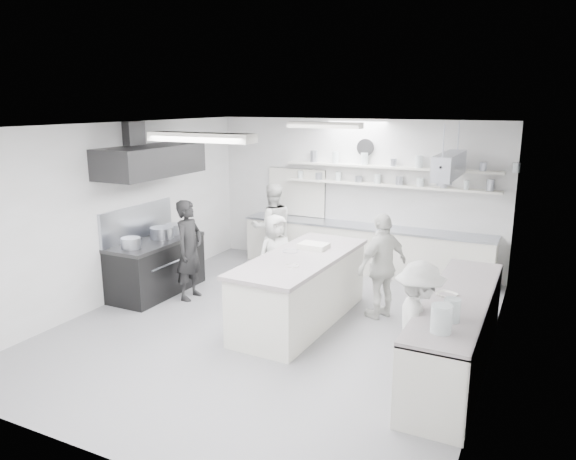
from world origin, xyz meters
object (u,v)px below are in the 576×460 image
at_px(cook_stove, 189,250).
at_px(cook_back, 272,227).
at_px(back_counter, 363,249).
at_px(prep_island, 301,290).
at_px(stove, 157,268).
at_px(right_counter, 456,334).

bearing_deg(cook_stove, cook_back, -15.38).
xyz_separation_m(back_counter, prep_island, (-0.05, -2.86, 0.04)).
height_order(back_counter, cook_back, cook_back).
height_order(stove, cook_back, cook_back).
height_order(stove, back_counter, back_counter).
bearing_deg(prep_island, right_counter, -10.67).
bearing_deg(right_counter, prep_island, 167.32).
distance_m(right_counter, cook_back, 4.90).
bearing_deg(cook_stove, stove, 90.43).
relative_size(right_counter, cook_stove, 1.92).
xyz_separation_m(cook_stove, cook_back, (0.50, 2.10, 0.02)).
xyz_separation_m(back_counter, right_counter, (2.35, -3.40, 0.01)).
bearing_deg(back_counter, right_counter, -55.35).
xyz_separation_m(stove, cook_stove, (0.71, 0.03, 0.41)).
bearing_deg(prep_island, back_counter, 90.97).
bearing_deg(cook_stove, back_counter, -40.50).
distance_m(cook_stove, cook_back, 2.16).
relative_size(prep_island, cook_stove, 1.58).
xyz_separation_m(back_counter, cook_back, (-1.70, -0.67, 0.42)).
relative_size(right_counter, cook_back, 1.88).
relative_size(stove, back_counter, 0.36).
bearing_deg(stove, right_counter, -6.52).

